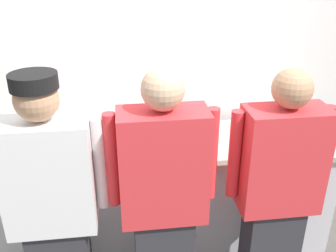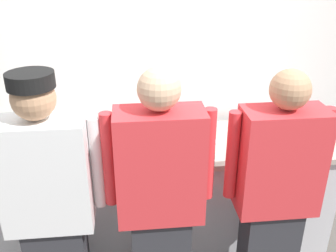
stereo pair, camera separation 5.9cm
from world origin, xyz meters
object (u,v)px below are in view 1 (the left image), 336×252
at_px(chef_center, 163,204).
at_px(ramekin_yellow_sauce, 111,152).
at_px(squeeze_bottle_primary, 103,136).
at_px(chef_near_left, 54,210).
at_px(chef_far_right, 276,195).
at_px(mixing_bowl_steel, 57,140).
at_px(sheet_tray, 270,136).
at_px(deli_cup, 87,151).
at_px(ramekin_green_sauce, 213,142).
at_px(plate_stack_front, 266,133).
at_px(plate_stack_rear, 162,143).

height_order(chef_center, ramekin_yellow_sauce, chef_center).
bearing_deg(ramekin_yellow_sauce, squeeze_bottle_primary, 114.02).
bearing_deg(chef_near_left, chef_far_right, 0.52).
bearing_deg(chef_near_left, squeeze_bottle_primary, 69.38).
bearing_deg(chef_far_right, mixing_bowl_steel, 152.40).
relative_size(chef_center, chef_far_right, 1.02).
bearing_deg(sheet_tray, ramekin_yellow_sauce, -174.43).
bearing_deg(deli_cup, ramekin_green_sauce, 4.08).
distance_m(chef_near_left, chef_center, 0.61).
bearing_deg(plate_stack_front, chef_far_right, -105.28).
bearing_deg(plate_stack_rear, squeeze_bottle_primary, 167.52).
relative_size(plate_stack_rear, sheet_tray, 0.44).
bearing_deg(chef_far_right, squeeze_bottle_primary, 146.96).
bearing_deg(ramekin_yellow_sauce, chef_far_right, -29.41).
relative_size(sheet_tray, ramekin_green_sauce, 6.27).
bearing_deg(squeeze_bottle_primary, chef_center, -63.22).
xyz_separation_m(chef_far_right, ramekin_yellow_sauce, (-0.98, 0.55, 0.07)).
height_order(plate_stack_rear, mixing_bowl_steel, mixing_bowl_steel).
bearing_deg(chef_near_left, chef_center, -0.98).
height_order(sheet_tray, deli_cup, deli_cup).
xyz_separation_m(squeeze_bottle_primary, ramekin_yellow_sauce, (0.05, -0.12, -0.06)).
xyz_separation_m(chef_center, sheet_tray, (0.90, 0.69, 0.03)).
relative_size(plate_stack_front, mixing_bowl_steel, 0.55).
bearing_deg(sheet_tray, chef_center, -142.46).
xyz_separation_m(plate_stack_front, sheet_tray, (0.03, 0.00, -0.02)).
distance_m(chef_center, chef_far_right, 0.68).
relative_size(plate_stack_front, squeeze_bottle_primary, 1.23).
height_order(chef_near_left, ramekin_green_sauce, chef_near_left).
bearing_deg(chef_near_left, plate_stack_rear, 41.60).
distance_m(chef_near_left, plate_stack_front, 1.62).
distance_m(chef_center, deli_cup, 0.72).
xyz_separation_m(chef_near_left, sheet_tray, (1.50, 0.68, 0.03)).
xyz_separation_m(chef_near_left, plate_stack_rear, (0.67, 0.59, 0.07)).
bearing_deg(ramekin_yellow_sauce, plate_stack_front, 5.66).
bearing_deg(sheet_tray, deli_cup, -174.05).
relative_size(plate_stack_rear, ramekin_yellow_sauce, 2.73).
distance_m(plate_stack_front, sheet_tray, 0.04).
height_order(chef_near_left, sheet_tray, chef_near_left).
height_order(chef_center, sheet_tray, chef_center).
height_order(chef_center, squeeze_bottle_primary, chef_center).
height_order(chef_near_left, chef_far_right, chef_near_left).
height_order(chef_far_right, plate_stack_rear, chef_far_right).
bearing_deg(sheet_tray, plate_stack_rear, -174.03).
distance_m(chef_center, squeeze_bottle_primary, 0.78).
xyz_separation_m(plate_stack_front, plate_stack_rear, (-0.80, -0.09, 0.01)).
xyz_separation_m(chef_far_right, sheet_tray, (0.22, 0.67, 0.05)).
distance_m(plate_stack_rear, squeeze_bottle_primary, 0.42).
distance_m(chef_near_left, plate_stack_rear, 0.89).
distance_m(ramekin_yellow_sauce, deli_cup, 0.16).
bearing_deg(plate_stack_rear, chef_center, -95.70).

